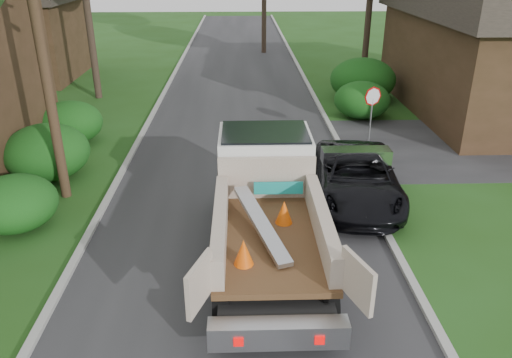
{
  "coord_description": "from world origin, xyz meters",
  "views": [
    {
      "loc": [
        0.12,
        -9.54,
        7.11
      ],
      "look_at": [
        0.54,
        3.46,
        1.2
      ],
      "focal_mm": 35.0,
      "sensor_mm": 36.0,
      "label": 1
    }
  ],
  "objects_px": {
    "house_left_far": "(13,27)",
    "black_pickup": "(357,177)",
    "utility_pole": "(38,29)",
    "flatbed_truck": "(267,192)",
    "stop_sign": "(372,105)"
  },
  "relations": [
    {
      "from": "utility_pole",
      "to": "black_pickup",
      "type": "xyz_separation_m",
      "value": [
        9.2,
        -0.48,
        -4.42
      ]
    },
    {
      "from": "house_left_far",
      "to": "black_pickup",
      "type": "distance_m",
      "value": 24.66
    },
    {
      "from": "utility_pole",
      "to": "house_left_far",
      "type": "bearing_deg",
      "value": 115.23
    },
    {
      "from": "utility_pole",
      "to": "house_left_far",
      "type": "xyz_separation_m",
      "value": [
        -8.02,
        17.02,
        -2.12
      ]
    },
    {
      "from": "black_pickup",
      "to": "flatbed_truck",
      "type": "bearing_deg",
      "value": -133.97
    },
    {
      "from": "utility_pole",
      "to": "black_pickup",
      "type": "distance_m",
      "value": 10.22
    },
    {
      "from": "stop_sign",
      "to": "black_pickup",
      "type": "xyz_separation_m",
      "value": [
        -1.48,
        -4.5,
        -1.02
      ]
    },
    {
      "from": "flatbed_truck",
      "to": "utility_pole",
      "type": "bearing_deg",
      "value": 155.37
    },
    {
      "from": "utility_pole",
      "to": "flatbed_truck",
      "type": "relative_size",
      "value": 1.42
    },
    {
      "from": "utility_pole",
      "to": "house_left_far",
      "type": "relative_size",
      "value": 1.32
    },
    {
      "from": "house_left_far",
      "to": "black_pickup",
      "type": "relative_size",
      "value": 1.39
    },
    {
      "from": "house_left_far",
      "to": "flatbed_truck",
      "type": "distance_m",
      "value": 24.54
    },
    {
      "from": "stop_sign",
      "to": "flatbed_truck",
      "type": "height_order",
      "value": "flatbed_truck"
    },
    {
      "from": "stop_sign",
      "to": "house_left_far",
      "type": "bearing_deg",
      "value": 145.19
    },
    {
      "from": "stop_sign",
      "to": "black_pickup",
      "type": "relative_size",
      "value": 0.46
    }
  ]
}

